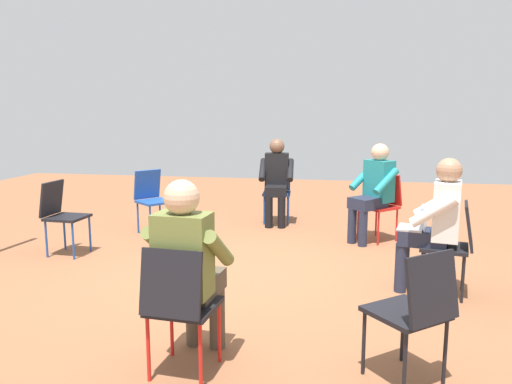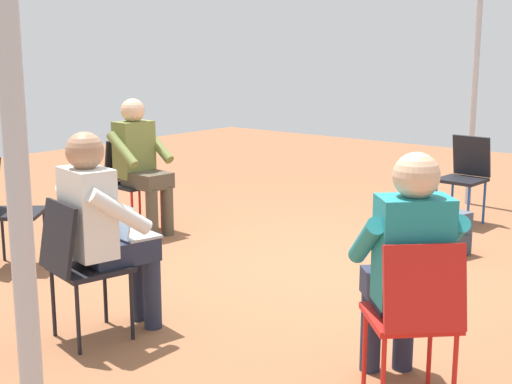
% 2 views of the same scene
% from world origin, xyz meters
% --- Properties ---
extents(ground_plane, '(14.00, 14.00, 0.00)m').
position_xyz_m(ground_plane, '(0.00, 0.00, 0.00)').
color(ground_plane, brown).
extents(chair_southeast, '(0.58, 0.58, 0.85)m').
position_xyz_m(chair_southeast, '(1.58, -1.50, 0.50)').
color(chair_southeast, red).
rests_on(chair_southeast, ground).
extents(chair_southwest, '(0.59, 0.58, 0.85)m').
position_xyz_m(chair_southwest, '(-1.92, -1.46, 0.50)').
color(chair_southwest, black).
rests_on(chair_southwest, ground).
extents(chair_south, '(0.48, 0.51, 0.85)m').
position_xyz_m(chair_south, '(-0.31, -2.00, 0.50)').
color(chair_south, black).
rests_on(chair_south, ground).
extents(chair_west, '(0.47, 0.43, 0.85)m').
position_xyz_m(chair_west, '(-2.08, -0.05, 0.50)').
color(chair_west, black).
rests_on(chair_west, ground).
extents(chair_north, '(0.42, 0.46, 0.85)m').
position_xyz_m(chair_north, '(0.26, 2.16, 0.50)').
color(chair_north, black).
rests_on(chair_north, ground).
extents(person_with_laptop, '(0.56, 0.58, 1.24)m').
position_xyz_m(person_with_laptop, '(-0.27, -1.83, 0.69)').
color(person_with_laptop, '#23283D').
rests_on(person_with_laptop, ground).
extents(person_in_olive, '(0.54, 0.52, 1.24)m').
position_xyz_m(person_in_olive, '(-1.92, -0.07, 0.69)').
color(person_in_olive, '#4C4233').
rests_on(person_in_olive, ground).
extents(person_in_teal, '(0.63, 0.63, 1.24)m').
position_xyz_m(person_in_teal, '(1.46, -1.38, 0.69)').
color(person_in_teal, '#23283D').
rests_on(person_in_teal, ground).
extents(backpack_near_laptop_user, '(0.30, 0.33, 0.36)m').
position_xyz_m(backpack_near_laptop_user, '(0.64, 1.06, 0.16)').
color(backpack_near_laptop_user, '#475160').
rests_on(backpack_near_laptop_user, ground).
extents(tent_pole_near, '(0.07, 0.07, 2.56)m').
position_xyz_m(tent_pole_near, '(1.19, -3.29, 1.28)').
color(tent_pole_near, '#B2B2B7').
rests_on(tent_pole_near, ground).
extents(tent_pole_far, '(0.07, 0.07, 2.65)m').
position_xyz_m(tent_pole_far, '(-0.04, 3.01, 1.32)').
color(tent_pole_far, '#B2B2B7').
rests_on(tent_pole_far, ground).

